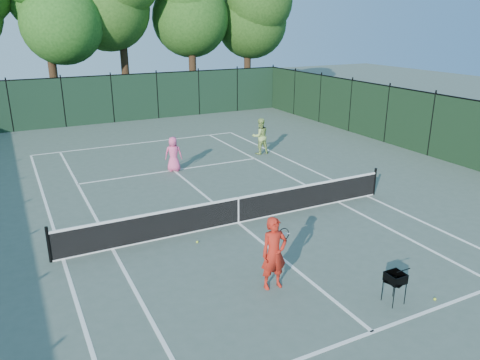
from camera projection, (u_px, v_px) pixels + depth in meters
name	position (u px, v px, depth m)	size (l,w,h in m)	color
ground	(238.00, 223.00, 15.41)	(90.00, 90.00, 0.00)	#4B5B50
sideline_doubles_left	(63.00, 259.00, 13.05)	(0.10, 23.77, 0.01)	white
sideline_doubles_right	(367.00, 196.00, 17.76)	(0.10, 23.77, 0.01)	white
sideline_singles_left	(113.00, 249.00, 13.64)	(0.10, 23.77, 0.01)	white
sideline_singles_right	(338.00, 202.00, 17.17)	(0.10, 23.77, 0.01)	white
baseline_far	(140.00, 143.00, 25.42)	(10.97, 0.10, 0.01)	white
service_line_near	(373.00, 332.00, 10.01)	(8.23, 0.10, 0.01)	white
service_line_far	(174.00, 170.00, 20.80)	(8.23, 0.10, 0.01)	white
center_service_line	(238.00, 223.00, 15.40)	(0.10, 12.80, 0.01)	white
tennis_net	(238.00, 209.00, 15.25)	(11.69, 0.09, 1.06)	black
fence_far	(112.00, 99.00, 30.10)	(24.00, 0.05, 3.00)	black
tree_5	(248.00, 2.00, 36.69)	(5.80, 5.80, 12.23)	black
coach	(274.00, 253.00, 11.42)	(0.98, 0.61, 1.86)	#B52114
player_pink	(173.00, 154.00, 20.49)	(0.88, 0.73, 1.54)	#EB538B
player_green	(260.00, 136.00, 23.12)	(0.90, 0.72, 1.79)	#9EC060
ball_hopper	(395.00, 278.00, 10.86)	(0.51, 0.51, 0.78)	black
loose_ball_near_cart	(435.00, 299.00, 11.13)	(0.07, 0.07, 0.07)	#B7D32B
loose_ball_midcourt	(197.00, 242.00, 14.01)	(0.07, 0.07, 0.07)	#D1F331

